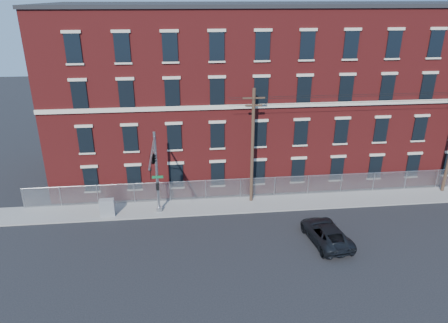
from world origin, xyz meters
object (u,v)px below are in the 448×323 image
utility_cabinet (107,208)px  utility_pole_near (253,145)px  traffic_signal_mast (154,164)px  pickup_truck (326,233)px

utility_cabinet → utility_pole_near: bearing=2.5°
traffic_signal_mast → utility_cabinet: bearing=154.2°
utility_pole_near → pickup_truck: size_ratio=1.93×
utility_pole_near → pickup_truck: utility_pole_near is taller
traffic_signal_mast → utility_pole_near: (8.00, 3.42, -0.05)m
traffic_signal_mast → utility_pole_near: 8.70m
traffic_signal_mast → utility_pole_near: size_ratio=0.70×
traffic_signal_mast → utility_cabinet: size_ratio=4.80×
utility_pole_near → utility_cabinet: (-12.18, -1.40, -4.49)m
traffic_signal_mast → pickup_truck: size_ratio=1.35×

